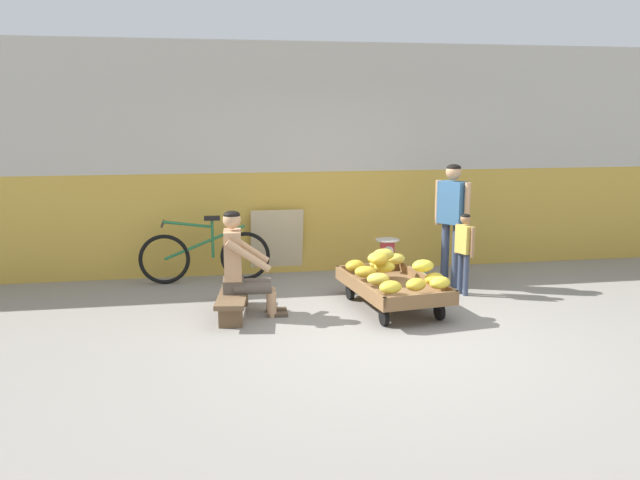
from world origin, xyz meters
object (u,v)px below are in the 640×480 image
object	(u,v)px
low_bench	(234,298)
weighing_scale	(387,250)
sign_board	(277,242)
customer_child	(464,245)
banana_cart	(393,288)
bicycle_near_left	(205,255)
customer_adult	(452,211)
vendor_seated	(241,264)
plastic_crate	(387,274)
shopping_bag	(417,282)

from	to	relation	value
low_bench	weighing_scale	size ratio (longest dim) A/B	3.77
sign_board	customer_child	xyz separation A→B (m)	(2.07, -1.41, 0.16)
weighing_scale	banana_cart	bearing A→B (deg)	-102.35
bicycle_near_left	customer_adult	size ratio (longest dim) A/B	1.09
vendor_seated	weighing_scale	distance (m)	2.09
low_bench	plastic_crate	distance (m)	2.17
plastic_crate	weighing_scale	bearing A→B (deg)	-90.00
low_bench	bicycle_near_left	distance (m)	1.53
banana_cart	customer_child	xyz separation A→B (m)	(1.00, 0.43, 0.37)
banana_cart	low_bench	bearing A→B (deg)	177.87
vendor_seated	bicycle_near_left	world-z (taller)	vendor_seated
sign_board	customer_adult	size ratio (longest dim) A/B	0.58
banana_cart	bicycle_near_left	xyz separation A→B (m)	(-2.03, 1.56, 0.11)
weighing_scale	customer_adult	world-z (taller)	customer_adult
sign_board	vendor_seated	bearing A→B (deg)	-108.05
weighing_scale	shopping_bag	bearing A→B (deg)	-53.44
vendor_seated	customer_adult	xyz separation A→B (m)	(2.64, 0.76, 0.38)
customer_child	low_bench	bearing A→B (deg)	-172.50
banana_cart	bicycle_near_left	world-z (taller)	bicycle_near_left
vendor_seated	customer_child	size ratio (longest dim) A/B	1.16
banana_cart	weighing_scale	xyz separation A→B (m)	(0.22, 0.99, 0.21)
plastic_crate	weighing_scale	world-z (taller)	weighing_scale
banana_cart	low_bench	distance (m)	1.74
weighing_scale	shopping_bag	size ratio (longest dim) A/B	1.25
customer_child	shopping_bag	world-z (taller)	customer_child
low_bench	customer_child	bearing A→B (deg)	7.50
plastic_crate	bicycle_near_left	distance (m)	2.33
customer_adult	shopping_bag	xyz separation A→B (m)	(-0.49, -0.19, -0.83)
plastic_crate	customer_adult	size ratio (longest dim) A/B	0.24
low_bench	bicycle_near_left	size ratio (longest dim) A/B	0.68
low_bench	customer_child	world-z (taller)	customer_child
weighing_scale	sign_board	world-z (taller)	sign_board
bicycle_near_left	customer_adult	world-z (taller)	customer_adult
weighing_scale	customer_adult	size ratio (longest dim) A/B	0.20
weighing_scale	customer_adult	distance (m)	0.93
banana_cart	shopping_bag	xyz separation A→B (m)	(0.49, 0.62, -0.12)
vendor_seated	plastic_crate	distance (m)	2.13
weighing_scale	customer_child	xyz separation A→B (m)	(0.78, -0.57, 0.15)
banana_cart	vendor_seated	distance (m)	1.69
customer_child	shopping_bag	bearing A→B (deg)	158.60
low_bench	plastic_crate	size ratio (longest dim) A/B	3.14
plastic_crate	bicycle_near_left	bearing A→B (deg)	165.85
plastic_crate	sign_board	size ratio (longest dim) A/B	0.41
plastic_crate	weighing_scale	size ratio (longest dim) A/B	1.20
customer_adult	customer_child	distance (m)	0.52
shopping_bag	low_bench	bearing A→B (deg)	-165.90
plastic_crate	sign_board	xyz separation A→B (m)	(-1.29, 0.84, 0.29)
vendor_seated	weighing_scale	world-z (taller)	vendor_seated
shopping_bag	banana_cart	bearing A→B (deg)	-128.00
banana_cart	sign_board	size ratio (longest dim) A/B	1.73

